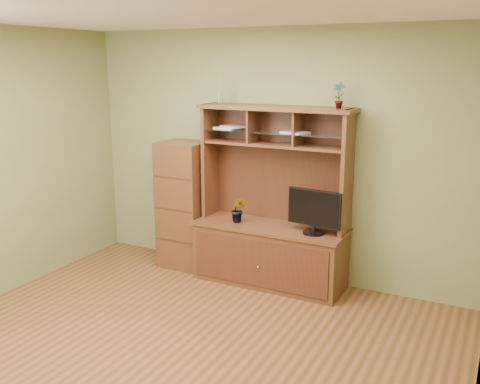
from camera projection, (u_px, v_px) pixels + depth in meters
The scene contains 8 objects.
room at pixel (169, 195), 4.08m from camera, with size 4.54×4.04×2.74m.
media_hutch at pixel (271, 236), 5.73m from camera, with size 1.66×0.61×1.90m.
monitor at pixel (314, 211), 5.35m from camera, with size 0.57×0.22×0.45m.
orchid_plant at pixel (238, 210), 5.75m from camera, with size 0.16×0.13×0.29m, color #2C551D.
top_plant at pixel (339, 95), 5.15m from camera, with size 0.13×0.09×0.25m, color #265B20.
reed_diffuser at pixel (220, 92), 5.73m from camera, with size 0.06×0.06×0.31m.
magazines at pixel (251, 129), 5.65m from camera, with size 1.09×0.27×0.04m.
side_cabinet at pixel (185, 205), 6.18m from camera, with size 0.52×0.48×1.46m.
Camera 1 is at (2.29, -3.28, 2.34)m, focal length 40.00 mm.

